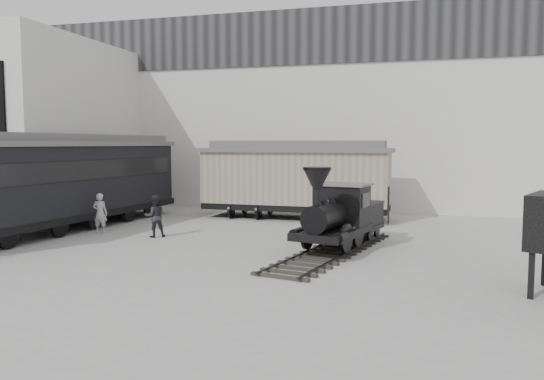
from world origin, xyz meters
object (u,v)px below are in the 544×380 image
(locomotive, at_px, (339,219))
(boxcar, at_px, (296,178))
(passenger_coach, at_px, (64,181))
(visitor_b, at_px, (155,216))
(visitor_a, at_px, (100,213))

(locomotive, relative_size, boxcar, 0.88)
(passenger_coach, relative_size, visitor_b, 8.60)
(boxcar, distance_m, passenger_coach, 10.72)
(boxcar, bearing_deg, visitor_a, -135.62)
(locomotive, height_order, boxcar, boxcar)
(visitor_a, bearing_deg, passenger_coach, -17.47)
(locomotive, bearing_deg, passenger_coach, -172.98)
(boxcar, height_order, passenger_coach, boxcar)
(locomotive, bearing_deg, boxcar, 126.29)
(boxcar, xyz_separation_m, visitor_b, (-4.24, -6.67, -1.18))
(locomotive, relative_size, passenger_coach, 0.58)
(passenger_coach, height_order, visitor_a, passenger_coach)
(locomotive, height_order, visitor_a, locomotive)
(visitor_a, bearing_deg, visitor_b, 165.33)
(locomotive, bearing_deg, visitor_b, -171.99)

